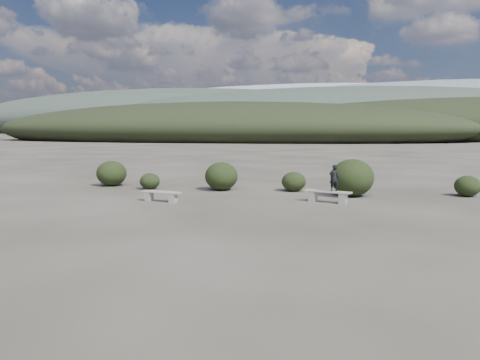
# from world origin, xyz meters

# --- Properties ---
(ground) EXTENTS (1200.00, 1200.00, 0.00)m
(ground) POSITION_xyz_m (0.00, 0.00, 0.00)
(ground) COLOR #302C26
(ground) RESTS_ON ground
(bench_left) EXTENTS (1.71, 0.65, 0.42)m
(bench_left) POSITION_xyz_m (-3.29, 4.86, 0.25)
(bench_left) COLOR slate
(bench_left) RESTS_ON ground
(bench_right) EXTENTS (1.88, 0.91, 0.46)m
(bench_right) POSITION_xyz_m (3.11, 6.14, 0.28)
(bench_right) COLOR slate
(bench_right) RESTS_ON ground
(seated_person) EXTENTS (0.44, 0.37, 1.03)m
(seated_person) POSITION_xyz_m (3.34, 6.07, 0.98)
(seated_person) COLOR black
(seated_person) RESTS_ON bench_right
(shrub_a) EXTENTS (0.94, 0.94, 0.77)m
(shrub_a) POSITION_xyz_m (-5.29, 8.29, 0.39)
(shrub_a) COLOR black
(shrub_a) RESTS_ON ground
(shrub_b) EXTENTS (1.53, 1.53, 1.31)m
(shrub_b) POSITION_xyz_m (-1.89, 8.72, 0.66)
(shrub_b) COLOR black
(shrub_b) RESTS_ON ground
(shrub_c) EXTENTS (1.12, 1.12, 0.89)m
(shrub_c) POSITION_xyz_m (1.44, 9.14, 0.45)
(shrub_c) COLOR black
(shrub_c) RESTS_ON ground
(shrub_d) EXTENTS (1.82, 1.82, 1.59)m
(shrub_d) POSITION_xyz_m (4.04, 8.10, 0.79)
(shrub_d) COLOR black
(shrub_d) RESTS_ON ground
(shrub_e) EXTENTS (1.07, 1.07, 0.89)m
(shrub_e) POSITION_xyz_m (8.81, 9.16, 0.45)
(shrub_e) COLOR black
(shrub_e) RESTS_ON ground
(shrub_f) EXTENTS (1.49, 1.49, 1.26)m
(shrub_f) POSITION_xyz_m (-7.69, 9.09, 0.63)
(shrub_f) COLOR black
(shrub_f) RESTS_ON ground
(mountain_ridges) EXTENTS (500.00, 400.00, 56.00)m
(mountain_ridges) POSITION_xyz_m (-7.48, 339.06, 10.84)
(mountain_ridges) COLOR black
(mountain_ridges) RESTS_ON ground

